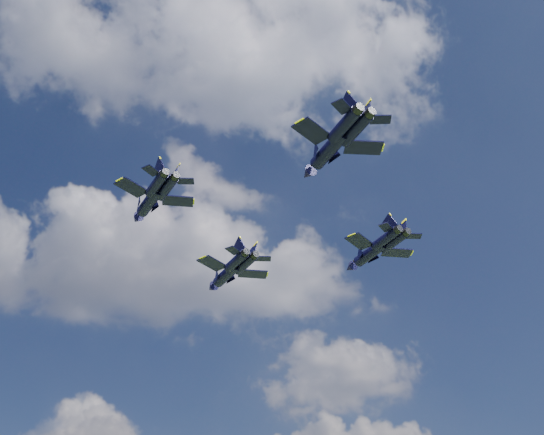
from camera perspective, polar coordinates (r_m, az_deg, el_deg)
The scene contains 4 objects.
jet_lead at distance 120.97m, azimuth -3.89°, elevation -4.80°, with size 12.69×17.20×4.15m.
jet_left at distance 101.61m, azimuth -10.26°, elevation 1.26°, with size 11.41×15.49×3.73m.
jet_right at distance 114.50m, azimuth 8.11°, elevation -3.02°, with size 12.21×16.58×3.99m.
jet_slot at distance 93.50m, azimuth 4.67°, elevation 5.59°, with size 12.80×17.65×4.20m.
Camera 1 is at (-2.06, -84.64, 3.54)m, focal length 45.00 mm.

